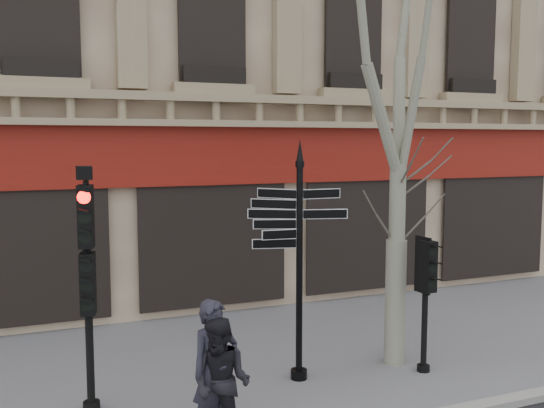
{
  "coord_description": "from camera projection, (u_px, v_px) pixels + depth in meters",
  "views": [
    {
      "loc": [
        -3.9,
        -8.06,
        3.92
      ],
      "look_at": [
        -0.35,
        0.6,
        2.94
      ],
      "focal_mm": 40.0,
      "sensor_mm": 36.0,
      "label": 1
    }
  ],
  "objects": [
    {
      "name": "plane_tree",
      "position": [
        401.0,
        16.0,
        10.11
      ],
      "size": [
        3.22,
        3.22,
        8.55
      ],
      "color": "#9B977E",
      "rests_on": "ground"
    },
    {
      "name": "pedestrian_b",
      "position": [
        221.0,
        383.0,
        7.74
      ],
      "size": [
        1.03,
        1.02,
        1.68
      ],
      "primitive_type": "imported",
      "rotation": [
        0.0,
        0.0,
        -0.73
      ],
      "color": "black",
      "rests_on": "ground"
    },
    {
      "name": "fingerpost",
      "position": [
        300.0,
        220.0,
        9.75
      ],
      "size": [
        2.19,
        2.19,
        3.95
      ],
      "rotation": [
        0.0,
        0.0,
        -0.43
      ],
      "color": "black",
      "rests_on": "ground"
    },
    {
      "name": "pedestrian_a",
      "position": [
        215.0,
        371.0,
        7.88
      ],
      "size": [
        0.78,
        0.62,
        1.88
      ],
      "primitive_type": "imported",
      "rotation": [
        0.0,
        0.0,
        0.27
      ],
      "color": "#22212C",
      "rests_on": "ground"
    },
    {
      "name": "traffic_signal_main",
      "position": [
        87.0,
        258.0,
        8.62
      ],
      "size": [
        0.44,
        0.36,
        3.57
      ],
      "rotation": [
        0.0,
        0.0,
        -0.21
      ],
      "color": "black",
      "rests_on": "ground"
    },
    {
      "name": "traffic_signal_secondary",
      "position": [
        426.0,
        281.0,
        10.19
      ],
      "size": [
        0.4,
        0.29,
        2.26
      ],
      "rotation": [
        0.0,
        0.0,
        0.06
      ],
      "color": "black",
      "rests_on": "ground"
    },
    {
      "name": "ground",
      "position": [
        308.0,
        397.0,
        9.3
      ],
      "size": [
        80.0,
        80.0,
        0.0
      ],
      "primitive_type": "plane",
      "color": "slate",
      "rests_on": "ground"
    }
  ]
}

